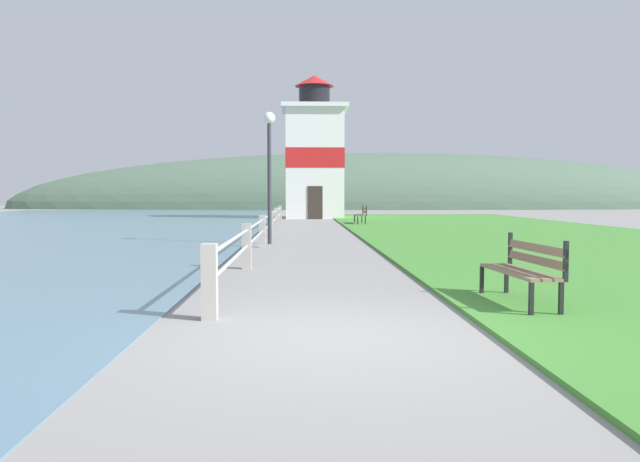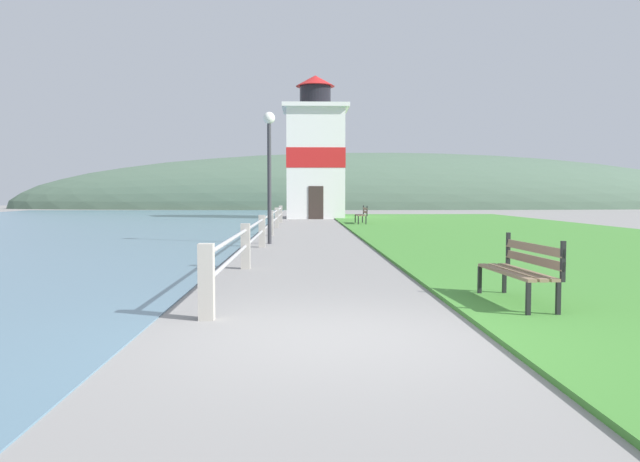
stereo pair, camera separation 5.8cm
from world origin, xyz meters
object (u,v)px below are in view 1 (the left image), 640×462
at_px(lamp_post, 269,153).
at_px(park_bench_midway, 362,214).
at_px(park_bench_near, 525,267).
at_px(lighthouse, 314,156).

bearing_deg(lamp_post, park_bench_midway, 71.66).
bearing_deg(park_bench_near, lighthouse, -89.91).
relative_size(park_bench_midway, lamp_post, 0.45).
height_order(park_bench_midway, lamp_post, lamp_post).
height_order(park_bench_near, park_bench_midway, same).
bearing_deg(lighthouse, park_bench_midway, -76.14).
distance_m(park_bench_near, lighthouse, 31.65).
bearing_deg(park_bench_midway, lamp_post, 71.62).
bearing_deg(park_bench_near, lamp_post, -73.77).
xyz_separation_m(park_bench_midway, lamp_post, (-3.96, -11.96, 2.20)).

